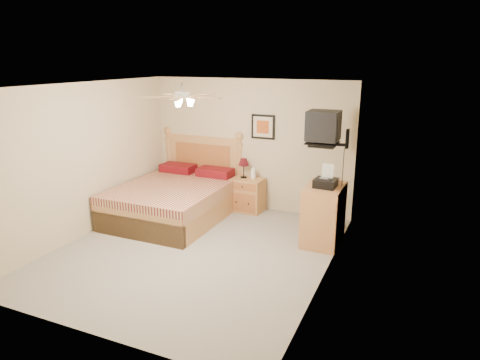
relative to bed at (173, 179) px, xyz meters
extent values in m
plane|color=gray|center=(1.05, -1.12, -0.75)|extent=(4.50, 4.50, 0.00)
cube|color=white|center=(1.05, -1.12, 1.75)|extent=(4.00, 4.50, 0.04)
cube|color=beige|center=(1.05, 1.13, 0.50)|extent=(4.00, 0.04, 2.50)
cube|color=beige|center=(1.05, -3.37, 0.50)|extent=(4.00, 0.04, 2.50)
cube|color=beige|center=(-0.95, -1.12, 0.50)|extent=(0.04, 4.50, 2.50)
cube|color=beige|center=(3.05, -1.12, 0.50)|extent=(0.04, 4.50, 2.50)
cube|color=#B3774A|center=(1.10, 0.88, -0.43)|extent=(0.61, 0.47, 0.64)
imported|color=white|center=(1.20, 0.92, 0.02)|extent=(0.11, 0.11, 0.26)
cube|color=black|center=(1.32, 1.11, 0.87)|extent=(0.46, 0.04, 0.46)
cube|color=#B5713A|center=(2.78, -0.02, -0.27)|extent=(0.57, 0.81, 0.95)
imported|color=#AB9E8B|center=(2.72, 0.26, 0.21)|extent=(0.19, 0.26, 0.02)
imported|color=gray|center=(2.73, 0.29, 0.24)|extent=(0.23, 0.29, 0.02)
camera|label=1|loc=(4.09, -6.37, 2.12)|focal=32.00mm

